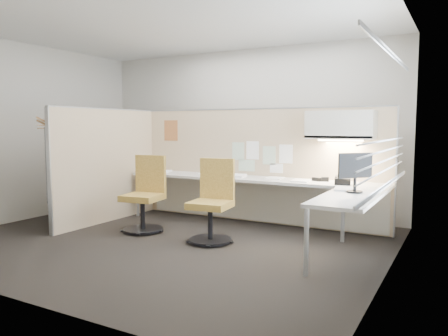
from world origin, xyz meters
The scene contains 27 objects.
floor centered at (0.00, 0.00, -0.01)m, with size 5.50×4.50×0.01m, color black.
ceiling centered at (0.00, 0.00, 2.80)m, with size 5.50×4.50×0.01m, color white.
wall_back centered at (0.00, 2.25, 1.40)m, with size 5.50×0.02×2.80m, color beige.
wall_front centered at (0.00, -2.25, 1.40)m, with size 5.50×0.02×2.80m, color beige.
wall_left centered at (-2.75, 0.00, 1.40)m, with size 0.02×4.50×2.80m, color beige.
wall_right centered at (2.75, 0.00, 1.40)m, with size 0.02×4.50×2.80m, color beige.
window_pane centered at (2.73, 0.00, 1.55)m, with size 0.01×2.80×1.30m, color #95A2AD.
partition_back centered at (0.55, 1.60, 0.88)m, with size 4.10×0.06×1.75m, color #D0B590.
partition_left centered at (-1.50, 0.50, 0.88)m, with size 0.06×2.20×1.75m, color #D0B590.
desk centered at (0.93, 1.13, 0.60)m, with size 4.00×2.07×0.73m.
overhead_bin centered at (1.90, 1.39, 1.51)m, with size 0.90×0.36×0.38m, color beige.
task_light_strip centered at (1.90, 1.39, 1.30)m, with size 0.60×0.06×0.02m, color #FFEABF.
pinned_papers centered at (0.63, 1.57, 1.03)m, with size 1.01×0.00×0.47m.
poster centered at (-1.05, 1.57, 1.42)m, with size 0.28×0.00×0.35m, color orange.
chair_left centered at (-0.57, 0.27, 0.49)m, with size 0.56×0.58×1.06m.
chair_right centered at (0.56, 0.24, 0.49)m, with size 0.56×0.57×1.06m.
monitor centered at (2.30, 0.50, 0.99)m, with size 0.32×0.33×0.45m.
phone centered at (2.00, 1.16, 0.78)m, with size 0.24×0.23×0.12m.
stapler centered at (1.59, 1.34, 0.76)m, with size 0.14×0.04×0.05m, color black.
tape_dispenser centered at (1.71, 1.37, 0.76)m, with size 0.10×0.06×0.06m, color black.
coat_hook centered at (-1.58, -0.50, 1.42)m, with size 0.18×0.45×1.34m.
paper_stack_0 centered at (-1.02, 1.27, 0.74)m, with size 0.23×0.30×0.03m, color white.
paper_stack_1 centered at (-0.16, 1.36, 0.74)m, with size 0.23×0.30×0.02m, color white.
paper_stack_2 centered at (0.41, 1.21, 0.75)m, with size 0.23×0.30×0.04m, color white.
paper_stack_3 centered at (0.97, 1.34, 0.74)m, with size 0.23×0.30×0.01m, color white.
paper_stack_4 centered at (1.42, 1.20, 0.74)m, with size 0.23×0.30×0.02m, color white.
paper_stack_5 centered at (2.15, 0.67, 0.74)m, with size 0.23×0.30×0.02m, color white.
Camera 1 is at (3.40, -4.56, 1.49)m, focal length 35.00 mm.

